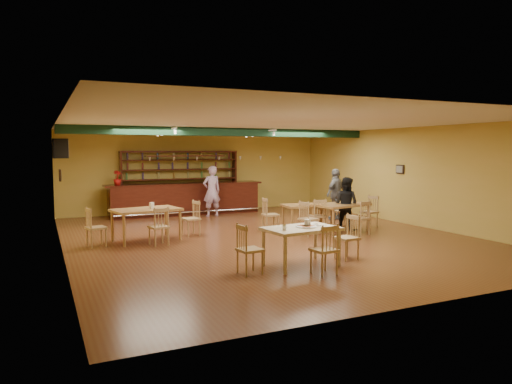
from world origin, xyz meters
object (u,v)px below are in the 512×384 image
dining_table_b (307,216)px  near_table (301,247)px  dining_table_a (146,225)px  patron_right_a (346,204)px  dining_table_d (341,217)px  patron_bar (212,191)px  bar_counter (186,199)px

dining_table_b → near_table: near_table is taller
near_table → dining_table_a: bearing=113.9°
near_table → patron_right_a: size_ratio=0.94×
dining_table_b → dining_table_d: dining_table_d is taller
patron_bar → patron_right_a: 5.05m
dining_table_d → patron_bar: patron_bar is taller
dining_table_b → near_table: size_ratio=0.98×
near_table → patron_bar: patron_bar is taller
near_table → patron_bar: size_ratio=0.82×
patron_bar → patron_right_a: size_ratio=1.15×
patron_right_a → patron_bar: bearing=3.8°
dining_table_a → near_table: size_ratio=1.13×
bar_counter → patron_bar: size_ratio=3.18×
dining_table_d → dining_table_b: bearing=113.7°
dining_table_d → bar_counter: bearing=108.1°
patron_bar → patron_right_a: patron_bar is taller
dining_table_d → near_table: 4.35m
bar_counter → dining_table_b: bearing=-61.2°
dining_table_a → dining_table_d: size_ratio=1.04×
dining_table_b → near_table: 4.63m
bar_counter → dining_table_d: bearing=-60.0°
near_table → patron_right_a: (3.27, 3.12, 0.38)m
dining_table_a → patron_right_a: patron_right_a is taller
bar_counter → patron_bar: (0.70, -0.83, 0.32)m
near_table → dining_table_b: bearing=52.1°
dining_table_a → dining_table_b: 4.71m
dining_table_d → patron_right_a: (0.20, 0.04, 0.37)m
bar_counter → dining_table_a: bar_counter is taller
dining_table_b → near_table: (-2.47, -3.92, 0.03)m
dining_table_b → patron_bar: (-1.72, 3.57, 0.53)m
dining_table_d → near_table: (-3.07, -3.08, -0.01)m
dining_table_b → patron_right_a: (0.80, -0.80, 0.41)m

